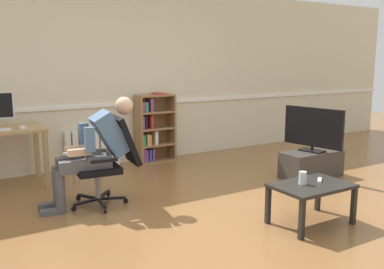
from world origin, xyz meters
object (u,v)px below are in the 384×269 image
Objects in this scene: coffee_table at (312,189)px; computer_mouse at (22,127)px; tv_stand at (311,164)px; bookshelf at (152,129)px; person_seated at (95,148)px; tv_screen at (313,129)px; spare_remote at (320,180)px; office_chair at (110,157)px; radiator at (93,149)px; drinking_glass at (303,178)px.

computer_mouse is at bearing 128.81° from coffee_table.
coffee_table reaches higher than tv_stand.
bookshelf is 2.06m from person_seated.
person_seated is at bearing 70.29° from tv_screen.
bookshelf is 3.10m from spare_remote.
office_chair is 2.24m from spare_remote.
person_seated is (-1.41, -1.50, 0.12)m from bookshelf.
radiator is at bearing 168.98° from person_seated.
spare_remote is at bearing 51.27° from office_chair.
tv_screen is (3.44, -1.52, -0.10)m from computer_mouse.
coffee_table is at bearing -136.98° from tv_stand.
person_seated reaches higher than computer_mouse.
bookshelf reaches higher than tv_stand.
bookshelf is at bearing -6.22° from radiator.
radiator is at bearing 109.55° from coffee_table.
spare_remote is at bearing 53.71° from person_seated.
bookshelf is at bearing 92.35° from drinking_glass.
coffee_table is (1.46, -1.60, -0.18)m from office_chair.
radiator is 1.66m from office_chair.
spare_remote reaches higher than tv_stand.
bookshelf is 2.45m from tv_stand.
computer_mouse is 0.13× the size of coffee_table.
computer_mouse reaches higher than coffee_table.
computer_mouse is 0.80× the size of drinking_glass.
spare_remote is (1.29, -3.18, 0.12)m from radiator.
coffee_table is (1.62, -1.61, -0.29)m from person_seated.
spare_remote is (-1.12, -1.15, -0.26)m from tv_screen.
computer_mouse is 1.34m from office_chair.
tv_stand is 1.62m from spare_remote.
coffee_table is 0.16m from spare_remote.
drinking_glass is (0.13, -3.07, -0.06)m from bookshelf.
person_seated is at bearing 135.05° from coffee_table.
tv_screen is 1.63m from spare_remote.
drinking_glass is at bearing -71.49° from radiator.
tv_screen is at bearing -23.86° from computer_mouse.
office_chair is (-1.25, -1.51, -0.00)m from bookshelf.
tv_screen is at bearing -40.15° from radiator.
coffee_table is (-1.27, -1.18, -0.33)m from tv_screen.
radiator is 3.43m from spare_remote.
office_chair reaches higher than computer_mouse.
coffee_table is at bearing -29.61° from drinking_glass.
drinking_glass is (1.06, -3.17, 0.18)m from radiator.
office_chair reaches higher than spare_remote.
radiator is (-0.94, 0.10, -0.24)m from bookshelf.
bookshelf is 3.07m from drinking_glass.
tv_screen is at bearing 11.18° from tv_stand.
tv_stand is 1.14× the size of coffee_table.
tv_stand is 5.76× the size of spare_remote.
tv_screen reaches higher than tv_stand.
drinking_glass reaches higher than coffee_table.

